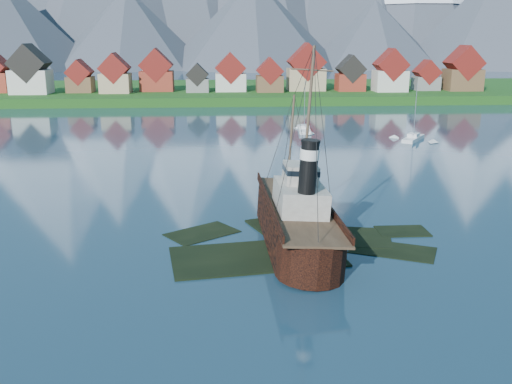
{
  "coord_description": "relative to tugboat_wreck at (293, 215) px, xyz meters",
  "views": [
    {
      "loc": [
        -6.88,
        -58.35,
        22.74
      ],
      "look_at": [
        -2.57,
        6.0,
        5.0
      ],
      "focal_mm": 40.0,
      "sensor_mm": 36.0,
      "label": 1
    }
  ],
  "objects": [
    {
      "name": "shoal",
      "position": [
        0.26,
        -1.33,
        -3.25
      ],
      "size": [
        31.71,
        21.24,
        1.14
      ],
      "color": "black",
      "rests_on": "ground"
    },
    {
      "name": "seawall",
      "position": [
        -1.52,
        128.51,
        -2.9
      ],
      "size": [
        600.0,
        2.5,
        2.0
      ],
      "primitive_type": "cube",
      "color": "#3F3D38",
      "rests_on": "ground"
    },
    {
      "name": "tugboat_wreck",
      "position": [
        0.0,
        0.0,
        0.0
      ],
      "size": [
        6.75,
        29.06,
        23.03
      ],
      "rotation": [
        0.0,
        0.06,
        0.02
      ],
      "color": "black",
      "rests_on": "ground"
    },
    {
      "name": "town",
      "position": [
        -34.64,
        148.7,
        6.09
      ],
      "size": [
        250.96,
        16.69,
        17.3
      ],
      "color": "maroon",
      "rests_on": "ground"
    },
    {
      "name": "sailboat_e",
      "position": [
        12.74,
        76.37,
        -2.62
      ],
      "size": [
        3.67,
        11.22,
        12.79
      ],
      "rotation": [
        0.0,
        0.0,
        -0.08
      ],
      "color": "silver",
      "rests_on": "ground"
    },
    {
      "name": "shore_bank",
      "position": [
        -1.52,
        166.51,
        -2.9
      ],
      "size": [
        600.0,
        80.0,
        3.2
      ],
      "primitive_type": "cube",
      "color": "#154213",
      "rests_on": "ground"
    },
    {
      "name": "sailboat_d",
      "position": [
        35.34,
        62.0,
        -2.59
      ],
      "size": [
        7.55,
        9.39,
        13.29
      ],
      "rotation": [
        0.0,
        0.0,
        -0.61
      ],
      "color": "silver",
      "rests_on": "ground"
    },
    {
      "name": "ground",
      "position": [
        -1.52,
        -3.49,
        -2.9
      ],
      "size": [
        1400.0,
        1400.0,
        0.0
      ],
      "primitive_type": "plane",
      "color": "#183245",
      "rests_on": "ground"
    }
  ]
}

